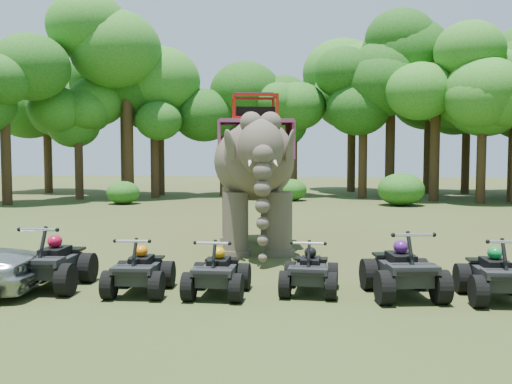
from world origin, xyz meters
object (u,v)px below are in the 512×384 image
atv_1 (140,264)px  atv_2 (218,266)px  elephant (255,170)px  atv_0 (52,256)px  atv_4 (403,262)px  atv_5 (497,268)px  atv_3 (310,265)px

atv_1 → atv_2: 1.62m
elephant → atv_0: bearing=-134.4°
atv_4 → atv_5: size_ratio=1.07×
atv_1 → atv_3: (3.48, 0.39, -0.03)m
atv_3 → atv_5: atv_5 is taller
atv_4 → atv_5: bearing=-13.3°
atv_2 → atv_4: 3.74m
elephant → atv_5: 7.87m
atv_0 → atv_1: size_ratio=1.16×
atv_5 → atv_2: bearing=-179.5°
atv_4 → atv_5: 1.78m
atv_0 → atv_1: bearing=-7.7°
atv_2 → atv_3: 1.90m
atv_1 → atv_5: (7.13, 0.17, 0.04)m
atv_2 → atv_5: 5.51m
elephant → atv_3: (1.71, -5.28, -1.78)m
atv_1 → atv_3: atv_1 is taller
elephant → atv_3: bearing=-81.9°
elephant → atv_2: (-0.15, -5.67, -1.76)m
atv_3 → atv_0: bearing=-174.8°
atv_3 → atv_4: 1.87m
atv_2 → atv_3: atv_2 is taller
elephant → atv_1: elephant is taller
atv_3 → elephant: bearing=111.2°
atv_1 → atv_2: bearing=-2.4°
elephant → atv_2: elephant is taller
atv_2 → atv_5: atv_5 is taller
elephant → atv_4: (3.58, -5.37, -1.67)m
elephant → atv_5: elephant is taller
atv_0 → atv_4: bearing=-1.0°
atv_0 → elephant: bearing=53.7°
atv_0 → atv_4: (7.34, 0.09, -0.00)m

